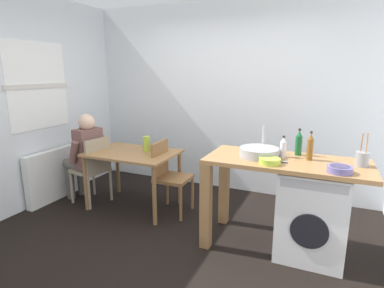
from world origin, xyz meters
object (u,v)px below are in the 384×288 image
chair_opposite (168,173)px  bottle_tall_green (283,147)px  seated_person (85,153)px  bottle_clear_small (310,147)px  chair_person_seat (94,167)px  mixing_bowl (270,161)px  washing_machine (312,213)px  vase (147,144)px  dining_table (133,159)px  colander (340,169)px  utensil_crock (362,159)px  bottle_squat_brown (299,143)px

chair_opposite → bottle_tall_green: size_ratio=4.28×
seated_person → bottle_clear_small: bearing=-80.8°
chair_person_seat → mixing_bowl: mixing_bowl is taller
washing_machine → mixing_bowl: (-0.39, -0.20, 0.52)m
bottle_tall_green → bottle_clear_small: bottle_clear_small is taller
washing_machine → vase: (-2.02, 0.34, 0.41)m
dining_table → colander: bearing=-11.0°
chair_person_seat → colander: 2.95m
chair_opposite → washing_machine: size_ratio=1.05×
washing_machine → utensil_crock: utensil_crock is taller
mixing_bowl → colander: (0.57, -0.02, 0.00)m
dining_table → seated_person: size_ratio=0.92×
utensil_crock → colander: utensil_crock is taller
washing_machine → utensil_crock: 0.67m
bottle_tall_green → mixing_bowl: 0.31m
chair_opposite → mixing_bowl: bearing=68.4°
colander → chair_person_seat: bearing=173.2°
dining_table → seated_person: (-0.71, -0.08, 0.03)m
bottle_tall_green → colander: bearing=-31.8°
washing_machine → bottle_clear_small: bottle_clear_small is taller
chair_person_seat → utensil_crock: utensil_crock is taller
dining_table → bottle_tall_green: bottle_tall_green is taller
seated_person → colander: (3.06, -0.37, 0.28)m
bottle_squat_brown → vase: bottle_squat_brown is taller
seated_person → colander: bearing=-86.4°
seated_person → mixing_bowl: bearing=-87.5°
chair_person_seat → bottle_squat_brown: bottle_squat_brown is taller
washing_machine → bottle_clear_small: bearing=128.9°
seated_person → bottle_squat_brown: (2.69, 0.07, 0.37)m
chair_person_seat → colander: bearing=-86.2°
dining_table → washing_machine: 2.19m
chair_person_seat → vase: size_ratio=4.58×
colander → vase: 2.28m
bottle_squat_brown → chair_person_seat: bearing=-177.7°
chair_opposite → bottle_clear_small: bottle_clear_small is taller
chair_opposite → bottle_tall_green: bearing=80.7°
washing_machine → bottle_tall_green: bearing=163.6°
chair_opposite → dining_table: bearing=-85.4°
chair_opposite → bottle_clear_small: size_ratio=3.26×
utensil_crock → bottle_tall_green: bearing=176.7°
seated_person → bottle_squat_brown: size_ratio=4.48×
washing_machine → seated_person: bearing=176.9°
chair_person_seat → bottle_tall_green: (2.40, -0.03, 0.51)m
dining_table → bottle_squat_brown: 2.02m
seated_person → chair_opposite: bearing=-73.0°
bottle_squat_brown → mixing_bowl: bottle_squat_brown is taller
chair_opposite → vase: 0.47m
chair_person_seat → vase: bearing=-62.4°
chair_opposite → seated_person: bearing=-84.8°
colander → washing_machine: bearing=130.7°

